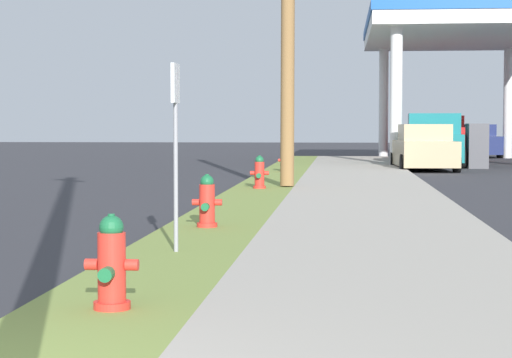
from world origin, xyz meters
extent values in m
cylinder|color=red|center=(0.74, 3.13, 0.15)|extent=(0.29, 0.29, 0.06)
cylinder|color=red|center=(0.74, 3.13, 0.42)|extent=(0.22, 0.22, 0.60)
sphere|color=#196038|center=(0.74, 3.13, 0.76)|extent=(0.19, 0.19, 0.19)
cylinder|color=#196038|center=(0.74, 3.13, 0.84)|extent=(0.06, 0.06, 0.05)
cylinder|color=red|center=(0.58, 3.13, 0.47)|extent=(0.10, 0.09, 0.09)
cylinder|color=red|center=(0.90, 3.13, 0.47)|extent=(0.10, 0.09, 0.09)
cylinder|color=#196038|center=(0.74, 2.96, 0.42)|extent=(0.11, 0.12, 0.11)
cylinder|color=red|center=(0.63, 9.15, 0.15)|extent=(0.29, 0.29, 0.06)
cylinder|color=red|center=(0.63, 9.15, 0.42)|extent=(0.22, 0.22, 0.60)
sphere|color=#196038|center=(0.63, 9.15, 0.76)|extent=(0.19, 0.19, 0.19)
cylinder|color=#196038|center=(0.63, 9.15, 0.84)|extent=(0.06, 0.06, 0.05)
cylinder|color=red|center=(0.47, 9.15, 0.47)|extent=(0.10, 0.09, 0.09)
cylinder|color=red|center=(0.79, 9.15, 0.47)|extent=(0.10, 0.09, 0.09)
cylinder|color=#196038|center=(0.63, 8.98, 0.42)|extent=(0.11, 0.12, 0.11)
cylinder|color=red|center=(0.66, 17.39, 0.15)|extent=(0.29, 0.29, 0.06)
cylinder|color=red|center=(0.66, 17.39, 0.42)|extent=(0.22, 0.22, 0.60)
sphere|color=#196038|center=(0.66, 17.39, 0.76)|extent=(0.19, 0.19, 0.19)
cylinder|color=#196038|center=(0.66, 17.39, 0.84)|extent=(0.06, 0.06, 0.05)
cylinder|color=red|center=(0.50, 17.39, 0.47)|extent=(0.10, 0.09, 0.09)
cylinder|color=red|center=(0.82, 17.39, 0.47)|extent=(0.10, 0.09, 0.09)
cylinder|color=#196038|center=(0.66, 17.22, 0.42)|extent=(0.11, 0.12, 0.11)
cylinder|color=red|center=(0.76, 25.27, 0.15)|extent=(0.29, 0.29, 0.06)
cylinder|color=red|center=(0.76, 25.27, 0.42)|extent=(0.22, 0.22, 0.60)
sphere|color=#196038|center=(0.76, 25.27, 0.76)|extent=(0.19, 0.19, 0.19)
cylinder|color=#196038|center=(0.76, 25.27, 0.84)|extent=(0.06, 0.06, 0.05)
cylinder|color=red|center=(0.60, 25.27, 0.47)|extent=(0.10, 0.09, 0.09)
cylinder|color=red|center=(0.92, 25.27, 0.47)|extent=(0.10, 0.09, 0.09)
cylinder|color=#196038|center=(0.76, 25.10, 0.42)|extent=(0.11, 0.12, 0.11)
cylinder|color=olive|center=(1.24, 18.36, 4.16)|extent=(0.34, 0.99, 8.07)
cylinder|color=gray|center=(0.65, 6.51, 1.17)|extent=(0.05, 0.05, 2.10)
cube|color=white|center=(0.65, 6.51, 2.02)|extent=(0.04, 0.36, 0.44)
cylinder|color=silver|center=(4.44, 30.74, 2.54)|extent=(0.44, 0.44, 5.07)
cylinder|color=silver|center=(4.44, 41.45, 2.54)|extent=(0.44, 0.44, 5.07)
cylinder|color=silver|center=(10.19, 41.45, 2.54)|extent=(0.44, 0.44, 5.07)
cube|color=white|center=(7.31, 36.10, 5.32)|extent=(7.55, 12.52, 0.50)
cube|color=#144C9E|center=(7.31, 36.10, 5.75)|extent=(7.65, 12.62, 0.36)
cube|color=#47474C|center=(7.31, 30.74, 0.80)|extent=(0.70, 1.10, 1.60)
cube|color=#47474C|center=(7.31, 41.45, 0.80)|extent=(0.70, 1.10, 1.60)
cube|color=tan|center=(5.29, 29.10, 0.59)|extent=(2.04, 4.58, 0.85)
cube|color=tan|center=(5.30, 28.87, 1.29)|extent=(1.70, 2.10, 0.56)
cylinder|color=black|center=(4.34, 30.75, 0.30)|extent=(0.25, 0.61, 0.60)
cylinder|color=black|center=(6.06, 30.84, 0.30)|extent=(0.25, 0.61, 0.60)
cylinder|color=black|center=(4.51, 27.36, 0.30)|extent=(0.25, 0.61, 0.60)
cylinder|color=black|center=(6.23, 27.44, 0.30)|extent=(0.25, 0.61, 0.60)
cube|color=navy|center=(8.87, 43.10, 0.59)|extent=(2.12, 4.61, 0.85)
cube|color=navy|center=(8.89, 42.87, 1.29)|extent=(1.74, 2.13, 0.56)
cylinder|color=black|center=(7.90, 44.73, 0.30)|extent=(0.26, 0.61, 0.60)
cylinder|color=black|center=(9.61, 44.85, 0.30)|extent=(0.26, 0.61, 0.60)
cylinder|color=black|center=(8.13, 41.34, 0.30)|extent=(0.26, 0.61, 0.60)
cylinder|color=black|center=(9.85, 41.46, 0.30)|extent=(0.26, 0.61, 0.60)
cube|color=#197075|center=(5.92, 32.72, 0.71)|extent=(2.24, 5.48, 1.00)
cube|color=#197075|center=(5.87, 31.75, 1.59)|extent=(1.93, 2.13, 0.76)
cube|color=#197075|center=(5.97, 33.91, 1.33)|extent=(2.01, 3.00, 0.24)
cylinder|color=black|center=(6.77, 30.53, 0.38)|extent=(0.25, 0.77, 0.76)
cylinder|color=black|center=(4.87, 30.62, 0.38)|extent=(0.25, 0.77, 0.76)
cylinder|color=black|center=(6.96, 34.83, 0.38)|extent=(0.25, 0.77, 0.76)
cylinder|color=black|center=(5.06, 34.91, 0.38)|extent=(0.25, 0.77, 0.76)
cube|color=red|center=(7.01, 39.37, 0.71)|extent=(2.47, 5.56, 1.00)
cube|color=red|center=(7.09, 40.34, 1.59)|extent=(2.02, 2.21, 0.76)
cube|color=red|center=(6.90, 38.18, 1.33)|extent=(2.13, 3.07, 0.24)
cylinder|color=black|center=(6.25, 41.59, 0.38)|extent=(0.29, 0.78, 0.76)
cylinder|color=black|center=(8.14, 41.42, 0.38)|extent=(0.29, 0.78, 0.76)
cylinder|color=black|center=(5.87, 37.31, 0.38)|extent=(0.29, 0.78, 0.76)
cylinder|color=black|center=(7.76, 37.14, 0.38)|extent=(0.29, 0.78, 0.76)
camera|label=1|loc=(2.53, -4.15, 1.56)|focal=67.36mm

